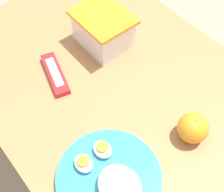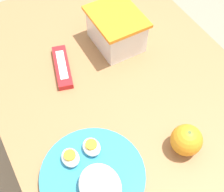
{
  "view_description": "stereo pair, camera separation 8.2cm",
  "coord_description": "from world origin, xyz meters",
  "px_view_note": "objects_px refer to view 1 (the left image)",
  "views": [
    {
      "loc": [
        0.3,
        -0.35,
        1.41
      ],
      "look_at": [
        -0.06,
        -0.05,
        0.74
      ],
      "focal_mm": 50.0,
      "sensor_mm": 36.0,
      "label": 1
    },
    {
      "loc": [
        0.35,
        -0.28,
        1.41
      ],
      "look_at": [
        -0.06,
        -0.05,
        0.74
      ],
      "focal_mm": 50.0,
      "sensor_mm": 36.0,
      "label": 2
    }
  ],
  "objects_px": {
    "food_container": "(103,31)",
    "candy_bar": "(55,74)",
    "rice_plate": "(111,178)",
    "orange_fruit": "(193,128)"
  },
  "relations": [
    {
      "from": "orange_fruit",
      "to": "rice_plate",
      "type": "xyz_separation_m",
      "value": [
        -0.03,
        -0.23,
        -0.02
      ]
    },
    {
      "from": "rice_plate",
      "to": "candy_bar",
      "type": "distance_m",
      "value": 0.35
    },
    {
      "from": "food_container",
      "to": "candy_bar",
      "type": "distance_m",
      "value": 0.19
    },
    {
      "from": "food_container",
      "to": "rice_plate",
      "type": "bearing_deg",
      "value": -36.26
    },
    {
      "from": "food_container",
      "to": "rice_plate",
      "type": "height_order",
      "value": "food_container"
    },
    {
      "from": "food_container",
      "to": "candy_bar",
      "type": "relative_size",
      "value": 1.06
    },
    {
      "from": "candy_bar",
      "to": "rice_plate",
      "type": "bearing_deg",
      "value": -12.14
    },
    {
      "from": "food_container",
      "to": "candy_bar",
      "type": "height_order",
      "value": "food_container"
    },
    {
      "from": "food_container",
      "to": "orange_fruit",
      "type": "xyz_separation_m",
      "value": [
        0.39,
        -0.03,
        -0.01
      ]
    },
    {
      "from": "orange_fruit",
      "to": "candy_bar",
      "type": "distance_m",
      "value": 0.41
    }
  ]
}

